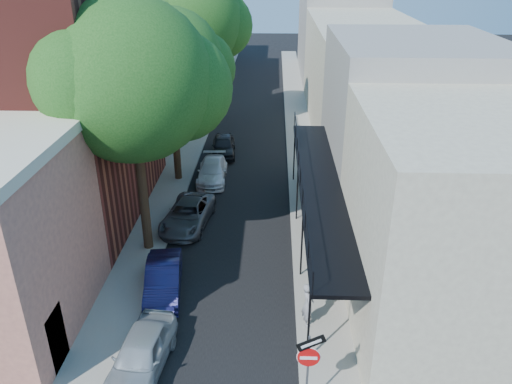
# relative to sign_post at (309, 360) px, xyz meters

# --- Properties ---
(road_surface) EXTENTS (6.00, 64.00, 0.01)m
(road_surface) POSITION_rel_sign_post_xyz_m (-3.16, 29.03, -2.03)
(road_surface) COLOR black
(road_surface) RESTS_ON ground
(sidewalk_left) EXTENTS (2.00, 64.00, 0.12)m
(sidewalk_left) POSITION_rel_sign_post_xyz_m (-7.16, 29.03, -1.98)
(sidewalk_left) COLOR gray
(sidewalk_left) RESTS_ON ground
(sidewalk_right) EXTENTS (2.00, 64.00, 0.12)m
(sidewalk_right) POSITION_rel_sign_post_xyz_m (0.84, 29.03, -1.98)
(sidewalk_right) COLOR gray
(sidewalk_right) RESTS_ON ground
(buildings_left) EXTENTS (10.10, 59.10, 12.00)m
(buildings_left) POSITION_rel_sign_post_xyz_m (-12.46, 27.79, 2.90)
(buildings_left) COLOR tan
(buildings_left) RESTS_ON ground
(buildings_right) EXTENTS (9.80, 55.00, 10.00)m
(buildings_right) POSITION_rel_sign_post_xyz_m (5.83, 28.51, 2.39)
(buildings_right) COLOR beige
(buildings_right) RESTS_ON ground
(sign_post) EXTENTS (0.89, 0.17, 2.99)m
(sign_post) POSITION_rel_sign_post_xyz_m (0.00, 0.00, 0.00)
(sign_post) COLOR #595B60
(sign_post) RESTS_ON ground
(oak_near) EXTENTS (7.48, 6.80, 11.42)m
(oak_near) POSITION_rel_sign_post_xyz_m (-6.53, 9.29, 5.84)
(oak_near) COLOR #312213
(oak_near) RESTS_ON ground
(oak_mid) EXTENTS (6.60, 6.00, 10.20)m
(oak_mid) POSITION_rel_sign_post_xyz_m (-6.58, 17.26, 5.02)
(oak_mid) COLOR #312213
(oak_mid) RESTS_ON ground
(oak_far) EXTENTS (7.70, 7.00, 11.90)m
(oak_far) POSITION_rel_sign_post_xyz_m (-6.51, 26.30, 6.22)
(oak_far) COLOR #312213
(oak_far) RESTS_ON ground
(parked_car_a) EXTENTS (2.01, 4.15, 1.37)m
(parked_car_a) POSITION_rel_sign_post_xyz_m (-5.41, 1.45, -1.35)
(parked_car_a) COLOR #99A2A9
(parked_car_a) RESTS_ON ground
(parked_car_b) EXTENTS (1.89, 4.07, 1.29)m
(parked_car_b) POSITION_rel_sign_post_xyz_m (-5.54, 5.72, -1.39)
(parked_car_b) COLOR #161645
(parked_car_b) RESTS_ON ground
(parked_car_c) EXTENTS (2.62, 4.74, 1.26)m
(parked_car_c) POSITION_rel_sign_post_xyz_m (-5.44, 11.34, -1.41)
(parked_car_c) COLOR #53545A
(parked_car_c) RESTS_ON ground
(parked_car_d) EXTENTS (1.85, 4.26, 1.22)m
(parked_car_d) POSITION_rel_sign_post_xyz_m (-4.84, 16.99, -1.43)
(parked_car_d) COLOR white
(parked_car_d) RESTS_ON ground
(parked_car_e) EXTENTS (1.86, 4.00, 1.33)m
(parked_car_e) POSITION_rel_sign_post_xyz_m (-4.56, 21.34, -1.37)
(parked_car_e) COLOR black
(parked_car_e) RESTS_ON ground
(pedestrian) EXTENTS (0.49, 0.70, 1.80)m
(pedestrian) POSITION_rel_sign_post_xyz_m (0.24, 3.83, -1.02)
(pedestrian) COLOR gray
(pedestrian) RESTS_ON sidewalk_right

